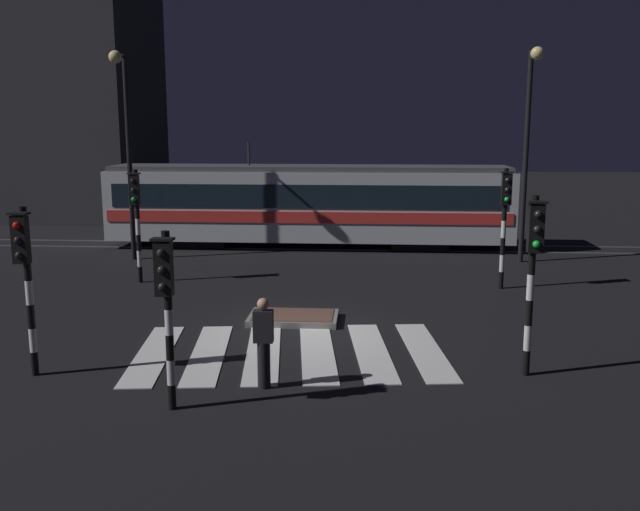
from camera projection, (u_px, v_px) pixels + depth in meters
The scene contains 15 objects.
ground_plane at pixel (298, 330), 16.63m from camera, with size 120.00×120.00×0.00m, color black.
rail_near at pixel (327, 250), 27.37m from camera, with size 80.00×0.12×0.03m, color #59595E.
rail_far at pixel (329, 244), 28.78m from camera, with size 80.00×0.12×0.03m, color #59595E.
crosswalk_zebra at pixel (290, 352), 14.98m from camera, with size 6.94×4.73×0.02m.
traffic_island at pixel (293, 318), 17.39m from camera, with size 2.20×1.38×0.18m.
traffic_light_corner_far_left at pixel (136, 209), 21.24m from camera, with size 0.36×0.42×3.50m.
traffic_light_corner_near_left at pixel (25, 266), 13.16m from camera, with size 0.36×0.42×3.31m.
traffic_light_corner_near_right at pixel (533, 259), 13.14m from camera, with size 0.36×0.42×3.52m.
traffic_light_kerb_mid_left at pixel (166, 295), 11.55m from camera, with size 0.36×0.42×3.10m.
traffic_light_corner_far_right at pixel (505, 210), 20.41m from camera, with size 0.36×0.42×3.58m.
street_lamp_trackside_left at pixel (126, 131), 24.46m from camera, with size 0.44×1.21×7.28m.
street_lamp_trackside_right at pixel (529, 130), 23.92m from camera, with size 0.44×1.21×7.35m.
tram at pixel (309, 204), 27.81m from camera, with size 16.08×2.58×4.15m.
pedestrian_waiting_at_kerb at pixel (264, 342), 12.85m from camera, with size 0.36×0.24×1.71m.
building_backdrop at pixel (47, 105), 36.94m from camera, with size 10.61×8.00×11.74m, color #2D2D33.
Camera 1 is at (1.67, -15.95, 4.79)m, focal length 39.23 mm.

